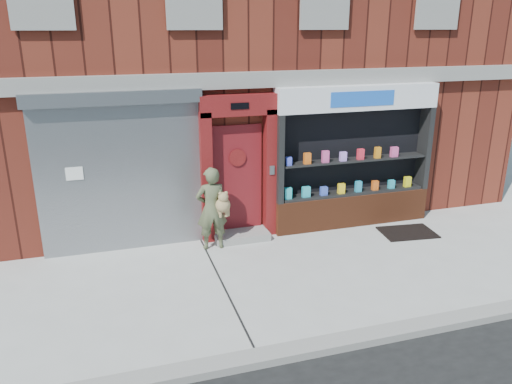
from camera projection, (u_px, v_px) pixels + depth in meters
name	position (u px, v px, depth m)	size (l,w,h in m)	color
ground	(308.00, 271.00, 8.81)	(80.00, 80.00, 0.00)	#9E9E99
curb	(368.00, 337.00, 6.84)	(60.00, 0.30, 0.12)	gray
building	(224.00, 31.00, 12.99)	(12.00, 8.16, 8.00)	#4C1911
shutter_bay	(120.00, 163.00, 9.18)	(3.10, 0.30, 3.04)	gray
red_door_bay	(239.00, 168.00, 9.83)	(1.52, 0.58, 2.90)	#570E0F
pharmacy_bay	(353.00, 163.00, 10.51)	(3.50, 0.41, 3.00)	#642D17
woman	(213.00, 208.00, 9.49)	(0.65, 0.42, 1.63)	#4E5437
doormat	(408.00, 232.00, 10.44)	(1.10, 0.77, 0.03)	black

